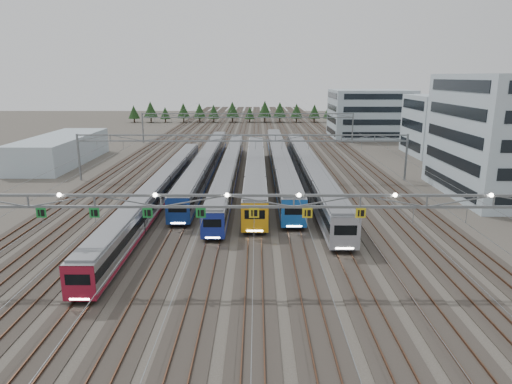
{
  "coord_description": "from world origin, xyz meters",
  "views": [
    {
      "loc": [
        2.5,
        -36.92,
        17.53
      ],
      "look_at": [
        2.37,
        17.97,
        3.5
      ],
      "focal_mm": 32.0,
      "sensor_mm": 36.0,
      "label": 1
    }
  ],
  "objects_px": {
    "train_d": "(256,169)",
    "gantry_far": "(248,119)",
    "depot_bldg_mid": "(443,125)",
    "gantry_near": "(227,204)",
    "train_e": "(280,160)",
    "gantry_mid": "(242,143)",
    "west_shed": "(61,150)",
    "train_b": "(207,162)",
    "train_c": "(230,168)",
    "train_a": "(162,187)",
    "depot_bldg_north": "(370,114)",
    "train_f": "(309,169)"
  },
  "relations": [
    {
      "from": "gantry_near",
      "to": "train_b",
      "type": "bearing_deg",
      "value": 98.38
    },
    {
      "from": "train_c",
      "to": "gantry_mid",
      "type": "relative_size",
      "value": 1.12
    },
    {
      "from": "gantry_near",
      "to": "gantry_mid",
      "type": "height_order",
      "value": "gantry_near"
    },
    {
      "from": "depot_bldg_north",
      "to": "west_shed",
      "type": "xyz_separation_m",
      "value": [
        -73.03,
        -40.43,
        -4.06
      ]
    },
    {
      "from": "gantry_far",
      "to": "train_f",
      "type": "bearing_deg",
      "value": -76.48
    },
    {
      "from": "gantry_mid",
      "to": "gantry_near",
      "type": "bearing_deg",
      "value": -90.07
    },
    {
      "from": "depot_bldg_north",
      "to": "train_e",
      "type": "bearing_deg",
      "value": -119.83
    },
    {
      "from": "depot_bldg_mid",
      "to": "gantry_near",
      "type": "bearing_deg",
      "value": -123.8
    },
    {
      "from": "train_a",
      "to": "train_f",
      "type": "distance_m",
      "value": 25.24
    },
    {
      "from": "train_c",
      "to": "west_shed",
      "type": "height_order",
      "value": "west_shed"
    },
    {
      "from": "train_c",
      "to": "depot_bldg_mid",
      "type": "bearing_deg",
      "value": 28.85
    },
    {
      "from": "train_e",
      "to": "gantry_far",
      "type": "height_order",
      "value": "gantry_far"
    },
    {
      "from": "train_d",
      "to": "gantry_near",
      "type": "distance_m",
      "value": 38.65
    },
    {
      "from": "gantry_far",
      "to": "west_shed",
      "type": "xyz_separation_m",
      "value": [
        -37.9,
        -29.01,
        -3.63
      ]
    },
    {
      "from": "train_b",
      "to": "train_d",
      "type": "distance_m",
      "value": 11.53
    },
    {
      "from": "train_a",
      "to": "depot_bldg_north",
      "type": "distance_m",
      "value": 83.8
    },
    {
      "from": "train_d",
      "to": "train_f",
      "type": "relative_size",
      "value": 0.84
    },
    {
      "from": "train_b",
      "to": "train_e",
      "type": "xyz_separation_m",
      "value": [
        13.5,
        1.57,
        0.07
      ]
    },
    {
      "from": "gantry_mid",
      "to": "gantry_far",
      "type": "xyz_separation_m",
      "value": [
        0.0,
        45.0,
        0.0
      ]
    },
    {
      "from": "gantry_far",
      "to": "train_b",
      "type": "bearing_deg",
      "value": -99.67
    },
    {
      "from": "train_b",
      "to": "west_shed",
      "type": "relative_size",
      "value": 2.11
    },
    {
      "from": "train_a",
      "to": "train_d",
      "type": "distance_m",
      "value": 17.65
    },
    {
      "from": "train_e",
      "to": "gantry_near",
      "type": "distance_m",
      "value": 47.8
    },
    {
      "from": "train_b",
      "to": "gantry_near",
      "type": "relative_size",
      "value": 1.12
    },
    {
      "from": "gantry_mid",
      "to": "depot_bldg_mid",
      "type": "height_order",
      "value": "depot_bldg_mid"
    },
    {
      "from": "train_e",
      "to": "train_b",
      "type": "bearing_deg",
      "value": -173.37
    },
    {
      "from": "train_b",
      "to": "west_shed",
      "type": "xyz_separation_m",
      "value": [
        -31.15,
        10.62,
        0.61
      ]
    },
    {
      "from": "depot_bldg_mid",
      "to": "gantry_mid",
      "type": "bearing_deg",
      "value": -149.48
    },
    {
      "from": "train_a",
      "to": "train_b",
      "type": "bearing_deg",
      "value": 76.38
    },
    {
      "from": "train_c",
      "to": "train_d",
      "type": "xyz_separation_m",
      "value": [
        4.5,
        -2.31,
        0.29
      ]
    },
    {
      "from": "gantry_mid",
      "to": "depot_bldg_north",
      "type": "height_order",
      "value": "depot_bldg_north"
    },
    {
      "from": "train_e",
      "to": "depot_bldg_north",
      "type": "xyz_separation_m",
      "value": [
        28.37,
        49.48,
        4.6
      ]
    },
    {
      "from": "train_d",
      "to": "west_shed",
      "type": "height_order",
      "value": "west_shed"
    },
    {
      "from": "train_f",
      "to": "depot_bldg_north",
      "type": "height_order",
      "value": "depot_bldg_north"
    },
    {
      "from": "train_a",
      "to": "depot_bldg_mid",
      "type": "xyz_separation_m",
      "value": [
        55.54,
        39.32,
        4.69
      ]
    },
    {
      "from": "train_d",
      "to": "depot_bldg_mid",
      "type": "relative_size",
      "value": 3.4
    },
    {
      "from": "gantry_near",
      "to": "west_shed",
      "type": "distance_m",
      "value": 67.83
    },
    {
      "from": "train_d",
      "to": "gantry_far",
      "type": "relative_size",
      "value": 0.97
    },
    {
      "from": "train_a",
      "to": "gantry_mid",
      "type": "distance_m",
      "value": 17.9
    },
    {
      "from": "gantry_near",
      "to": "train_e",
      "type": "bearing_deg",
      "value": 81.78
    },
    {
      "from": "train_e",
      "to": "depot_bldg_mid",
      "type": "height_order",
      "value": "depot_bldg_mid"
    },
    {
      "from": "train_a",
      "to": "depot_bldg_mid",
      "type": "bearing_deg",
      "value": 35.29
    },
    {
      "from": "train_d",
      "to": "depot_bldg_mid",
      "type": "xyz_separation_m",
      "value": [
        42.04,
        27.95,
        4.41
      ]
    },
    {
      "from": "gantry_mid",
      "to": "gantry_far",
      "type": "bearing_deg",
      "value": 90.0
    },
    {
      "from": "train_e",
      "to": "gantry_mid",
      "type": "relative_size",
      "value": 1.22
    },
    {
      "from": "train_d",
      "to": "depot_bldg_north",
      "type": "bearing_deg",
      "value": 60.57
    },
    {
      "from": "depot_bldg_mid",
      "to": "west_shed",
      "type": "relative_size",
      "value": 0.53
    },
    {
      "from": "train_b",
      "to": "depot_bldg_north",
      "type": "xyz_separation_m",
      "value": [
        41.87,
        51.05,
        4.67
      ]
    },
    {
      "from": "train_f",
      "to": "gantry_near",
      "type": "relative_size",
      "value": 1.16
    },
    {
      "from": "train_b",
      "to": "train_e",
      "type": "distance_m",
      "value": 13.59
    }
  ]
}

